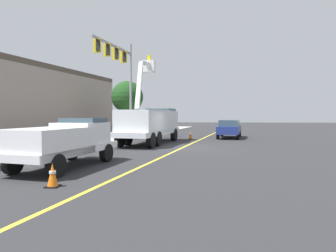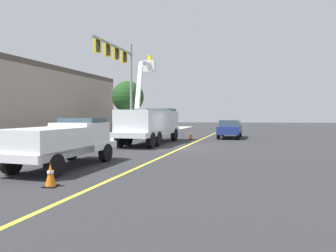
{
  "view_description": "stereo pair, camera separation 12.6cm",
  "coord_description": "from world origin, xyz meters",
  "px_view_note": "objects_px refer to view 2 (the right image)",
  "views": [
    {
      "loc": [
        -19.98,
        -0.8,
        2.25
      ],
      "look_at": [
        0.89,
        1.1,
        1.4
      ],
      "focal_mm": 32.06,
      "sensor_mm": 36.0,
      "label": 1
    },
    {
      "loc": [
        -19.97,
        -0.92,
        2.25
      ],
      "look_at": [
        0.89,
        1.1,
        1.4
      ],
      "focal_mm": 32.06,
      "sensor_mm": 36.0,
      "label": 2
    }
  ],
  "objects_px": {
    "passing_minivan": "(230,128)",
    "utility_bucket_truck": "(150,122)",
    "traffic_cone_leading": "(51,175)",
    "traffic_cone_mid_front": "(191,135)",
    "service_pickup_truck": "(63,141)",
    "traffic_signal_mast": "(121,68)"
  },
  "relations": [
    {
      "from": "traffic_cone_mid_front",
      "to": "utility_bucket_truck",
      "type": "bearing_deg",
      "value": 142.04
    },
    {
      "from": "passing_minivan",
      "to": "traffic_cone_mid_front",
      "type": "xyz_separation_m",
      "value": [
        -1.99,
        3.59,
        -0.6
      ]
    },
    {
      "from": "service_pickup_truck",
      "to": "passing_minivan",
      "type": "distance_m",
      "value": 18.4
    },
    {
      "from": "utility_bucket_truck",
      "to": "traffic_cone_leading",
      "type": "height_order",
      "value": "utility_bucket_truck"
    },
    {
      "from": "service_pickup_truck",
      "to": "passing_minivan",
      "type": "bearing_deg",
      "value": -28.01
    },
    {
      "from": "service_pickup_truck",
      "to": "traffic_cone_leading",
      "type": "xyz_separation_m",
      "value": [
        -3.28,
        -1.1,
        -0.76
      ]
    },
    {
      "from": "utility_bucket_truck",
      "to": "traffic_cone_mid_front",
      "type": "bearing_deg",
      "value": -37.96
    },
    {
      "from": "passing_minivan",
      "to": "traffic_signal_mast",
      "type": "relative_size",
      "value": 0.59
    },
    {
      "from": "utility_bucket_truck",
      "to": "passing_minivan",
      "type": "relative_size",
      "value": 1.68
    },
    {
      "from": "utility_bucket_truck",
      "to": "service_pickup_truck",
      "type": "relative_size",
      "value": 1.45
    },
    {
      "from": "passing_minivan",
      "to": "traffic_cone_leading",
      "type": "xyz_separation_m",
      "value": [
        -19.53,
        7.54,
        -0.61
      ]
    },
    {
      "from": "passing_minivan",
      "to": "traffic_signal_mast",
      "type": "xyz_separation_m",
      "value": [
        -3.51,
        9.46,
        5.15
      ]
    },
    {
      "from": "service_pickup_truck",
      "to": "traffic_cone_leading",
      "type": "bearing_deg",
      "value": -161.51
    },
    {
      "from": "traffic_cone_mid_front",
      "to": "traffic_signal_mast",
      "type": "distance_m",
      "value": 8.36
    },
    {
      "from": "traffic_cone_leading",
      "to": "passing_minivan",
      "type": "bearing_deg",
      "value": -21.12
    },
    {
      "from": "utility_bucket_truck",
      "to": "service_pickup_truck",
      "type": "height_order",
      "value": "utility_bucket_truck"
    },
    {
      "from": "passing_minivan",
      "to": "traffic_cone_mid_front",
      "type": "relative_size",
      "value": 6.68
    },
    {
      "from": "passing_minivan",
      "to": "traffic_cone_mid_front",
      "type": "distance_m",
      "value": 4.14
    },
    {
      "from": "passing_minivan",
      "to": "traffic_cone_leading",
      "type": "height_order",
      "value": "passing_minivan"
    },
    {
      "from": "service_pickup_truck",
      "to": "traffic_signal_mast",
      "type": "height_order",
      "value": "traffic_signal_mast"
    },
    {
      "from": "service_pickup_truck",
      "to": "traffic_signal_mast",
      "type": "xyz_separation_m",
      "value": [
        12.74,
        0.82,
        5.0
      ]
    },
    {
      "from": "passing_minivan",
      "to": "utility_bucket_truck",
      "type": "bearing_deg",
      "value": 131.51
    }
  ]
}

